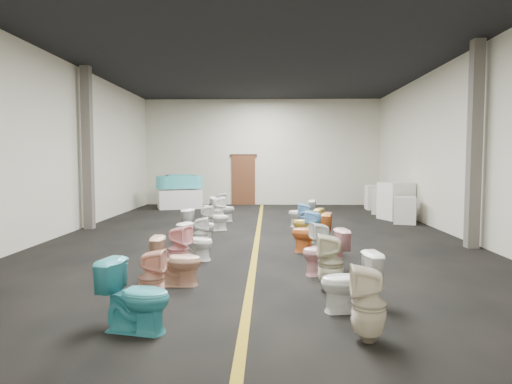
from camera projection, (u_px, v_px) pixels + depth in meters
floor at (258, 235)px, 11.68m from camera, size 16.00×16.00×0.00m
ceiling at (258, 57)px, 11.36m from camera, size 16.00×16.00×0.00m
wall_back at (262, 152)px, 19.50m from camera, size 10.00×0.00×10.00m
wall_front at (233, 120)px, 3.54m from camera, size 10.00×0.00×10.00m
wall_left at (63, 147)px, 11.66m from camera, size 0.00×16.00×16.00m
wall_right at (458, 147)px, 11.38m from camera, size 0.00×16.00×16.00m
aisle_stripe at (258, 235)px, 11.68m from camera, size 0.12×15.60×0.01m
back_door at (243, 180)px, 19.54m from camera, size 1.00×0.10×2.10m
door_frame at (243, 155)px, 19.48m from camera, size 1.15×0.08×0.10m
column_left at (88, 148)px, 12.65m from camera, size 0.25×0.25×4.50m
column_right at (474, 145)px, 9.89m from camera, size 0.25×0.25×4.50m
display_table at (180, 199)px, 18.04m from camera, size 1.85×1.32×0.74m
bathtub at (180, 182)px, 17.99m from camera, size 1.75×1.16×0.55m
appliance_crate_a at (405, 210)px, 13.78m from camera, size 0.78×0.78×0.81m
appliance_crate_b at (396, 201)px, 14.75m from camera, size 1.12×1.12×1.20m
appliance_crate_c at (384, 202)px, 16.24m from camera, size 0.98×0.98×0.87m
appliance_crate_d at (375, 197)px, 17.68m from camera, size 0.67×0.67×0.94m
toilet_left_0 at (136, 296)px, 5.12m from camera, size 0.88×0.63×0.82m
toilet_left_1 at (152, 278)px, 6.01m from camera, size 0.35×0.35×0.76m
toilet_left_2 at (177, 261)px, 7.01m from camera, size 0.77×0.46×0.77m
toilet_left_3 at (179, 249)px, 7.79m from camera, size 0.48×0.48×0.81m
toilet_left_4 at (197, 242)px, 8.83m from camera, size 0.79×0.64×0.71m
toilet_left_5 at (201, 234)px, 9.65m from camera, size 0.34×0.33×0.72m
toilet_left_6 at (199, 226)px, 10.69m from camera, size 0.85×0.62×0.78m
toilet_left_7 at (206, 221)px, 11.51m from camera, size 0.37×0.36×0.79m
toilet_left_8 at (216, 218)px, 12.46m from camera, size 0.77×0.60×0.69m
toilet_left_9 at (218, 211)px, 13.34m from camera, size 0.50×0.50×0.85m
toilet_left_10 at (222, 209)px, 14.26m from camera, size 0.83×0.56×0.78m
toilet_left_11 at (221, 205)px, 15.13m from camera, size 0.41×0.40×0.84m
toilet_right_0 at (369, 304)px, 4.82m from camera, size 0.41×0.41×0.82m
toilet_right_1 at (350, 282)px, 5.79m from camera, size 0.80×0.53×0.77m
toilet_right_2 at (331, 263)px, 6.70m from camera, size 0.41×0.40×0.85m
toilet_right_3 at (325, 252)px, 7.63m from camera, size 0.82×0.56×0.78m
toilet_right_4 at (321, 243)px, 8.44m from camera, size 0.44×0.43×0.78m
toilet_right_5 at (311, 233)px, 9.49m from camera, size 0.90×0.63×0.84m
toilet_right_6 at (314, 228)px, 10.34m from camera, size 0.47×0.47×0.78m
toilet_right_7 at (307, 223)px, 11.18m from camera, size 0.85×0.68×0.76m
toilet_right_8 at (305, 217)px, 12.22m from camera, size 0.43×0.42×0.77m
toilet_right_9 at (302, 213)px, 13.08m from camera, size 0.84×0.57×0.79m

